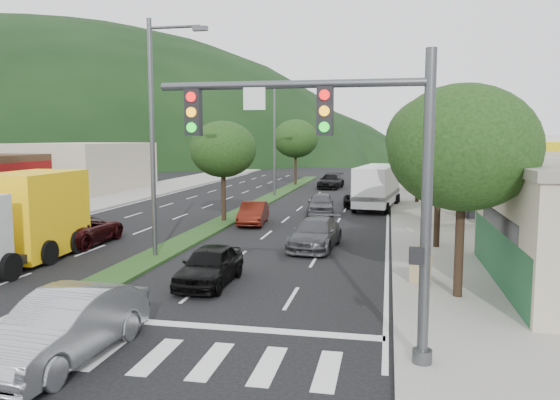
% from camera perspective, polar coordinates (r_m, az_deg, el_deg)
% --- Properties ---
extents(ground, '(160.00, 160.00, 0.00)m').
position_cam_1_polar(ground, '(17.47, -23.88, -11.12)').
color(ground, black).
rests_on(ground, ground).
extents(sidewalk_right, '(5.00, 90.00, 0.15)m').
position_cam_1_polar(sidewalk_right, '(38.97, 15.19, -1.14)').
color(sidewalk_right, gray).
rests_on(sidewalk_right, ground).
extents(sidewalk_left, '(6.00, 90.00, 0.15)m').
position_cam_1_polar(sidewalk_left, '(45.05, -19.18, -0.26)').
color(sidewalk_left, gray).
rests_on(sidewalk_left, ground).
extents(median, '(1.60, 56.00, 0.12)m').
position_cam_1_polar(median, '(42.98, -1.96, -0.23)').
color(median, '#1D3D16').
rests_on(median, ground).
extents(traffic_signal, '(6.12, 0.40, 7.00)m').
position_cam_1_polar(traffic_signal, '(12.03, 7.73, 4.15)').
color(traffic_signal, '#47494C').
rests_on(traffic_signal, ground).
extents(gas_canopy, '(12.20, 8.20, 5.25)m').
position_cam_1_polar(gas_canopy, '(36.72, 25.93, 5.13)').
color(gas_canopy, silver).
rests_on(gas_canopy, ground).
extents(bldg_left_far, '(9.00, 14.00, 4.60)m').
position_cam_1_polar(bldg_left_far, '(55.64, -19.92, 3.24)').
color(bldg_left_far, '#B9AC93').
rests_on(bldg_left_far, ground).
extents(bldg_right_far, '(10.00, 16.00, 5.20)m').
position_cam_1_polar(bldg_right_far, '(58.41, 20.89, 3.64)').
color(bldg_right_far, '#B9AC93').
rests_on(bldg_right_far, ground).
extents(hill_far, '(176.00, 132.00, 82.00)m').
position_cam_1_polar(hill_far, '(152.80, -24.78, 4.03)').
color(hill_far, black).
rests_on(hill_far, ground).
extents(tree_r_a, '(4.60, 4.60, 6.63)m').
position_cam_1_polar(tree_r_a, '(17.68, 18.58, 5.19)').
color(tree_r_a, black).
rests_on(tree_r_a, sidewalk_right).
extents(tree_r_b, '(4.80, 4.80, 6.94)m').
position_cam_1_polar(tree_r_b, '(25.64, 16.35, 6.07)').
color(tree_r_b, black).
rests_on(tree_r_b, sidewalk_right).
extents(tree_r_c, '(4.40, 4.40, 6.48)m').
position_cam_1_polar(tree_r_c, '(33.62, 15.14, 5.66)').
color(tree_r_c, black).
rests_on(tree_r_c, sidewalk_right).
extents(tree_r_d, '(5.00, 5.00, 7.17)m').
position_cam_1_polar(tree_r_d, '(43.60, 14.29, 6.41)').
color(tree_r_d, black).
rests_on(tree_r_d, sidewalk_right).
extents(tree_r_e, '(4.60, 4.60, 6.71)m').
position_cam_1_polar(tree_r_e, '(53.59, 13.73, 6.11)').
color(tree_r_e, black).
rests_on(tree_r_e, sidewalk_right).
extents(tree_med_near, '(4.00, 4.00, 6.02)m').
position_cam_1_polar(tree_med_near, '(33.03, -5.97, 5.29)').
color(tree_med_near, black).
rests_on(tree_med_near, median).
extents(tree_med_far, '(4.80, 4.80, 6.94)m').
position_cam_1_polar(tree_med_far, '(58.36, 1.64, 6.42)').
color(tree_med_far, black).
rests_on(tree_med_far, median).
extents(streetlight_near, '(2.60, 0.25, 10.00)m').
position_cam_1_polar(streetlight_near, '(23.57, -12.79, 7.48)').
color(streetlight_near, '#47494C').
rests_on(streetlight_near, ground).
extents(streetlight_mid, '(2.60, 0.25, 10.00)m').
position_cam_1_polar(streetlight_mid, '(47.52, -0.35, 7.09)').
color(streetlight_mid, '#47494C').
rests_on(streetlight_mid, ground).
extents(sedan_silver, '(2.03, 4.99, 1.61)m').
position_cam_1_polar(sedan_silver, '(13.80, -21.54, -12.21)').
color(sedan_silver, '#989A9F').
rests_on(sedan_silver, ground).
extents(suv_maroon, '(2.40, 5.03, 1.39)m').
position_cam_1_polar(suv_maroon, '(28.03, -19.85, -2.96)').
color(suv_maroon, black).
rests_on(suv_maroon, ground).
extents(car_queue_a, '(1.64, 4.04, 1.37)m').
position_cam_1_polar(car_queue_a, '(19.37, -7.36, -6.78)').
color(car_queue_a, black).
rests_on(car_queue_a, ground).
extents(car_queue_b, '(2.29, 4.90, 1.38)m').
position_cam_1_polar(car_queue_b, '(25.43, 3.73, -3.52)').
color(car_queue_b, '#424246').
rests_on(car_queue_b, ground).
extents(car_queue_c, '(1.81, 4.17, 1.33)m').
position_cam_1_polar(car_queue_c, '(32.37, -2.80, -1.39)').
color(car_queue_c, '#51170D').
rests_on(car_queue_c, ground).
extents(car_queue_d, '(3.06, 5.62, 1.50)m').
position_cam_1_polar(car_queue_d, '(41.36, 8.82, 0.38)').
color(car_queue_d, black).
rests_on(car_queue_d, ground).
extents(car_queue_e, '(2.19, 4.46, 1.46)m').
position_cam_1_polar(car_queue_e, '(36.62, 4.27, -0.37)').
color(car_queue_e, '#434347').
rests_on(car_queue_e, ground).
extents(car_queue_f, '(2.54, 5.25, 1.47)m').
position_cam_1_polar(car_queue_f, '(55.46, 5.35, 1.97)').
color(car_queue_f, black).
rests_on(car_queue_f, ground).
extents(box_truck, '(3.26, 7.60, 3.68)m').
position_cam_1_polar(box_truck, '(24.78, -25.38, -1.96)').
color(box_truck, silver).
rests_on(box_truck, ground).
extents(motorhome, '(3.43, 8.28, 3.08)m').
position_cam_1_polar(motorhome, '(40.21, 10.13, 1.47)').
color(motorhome, silver).
rests_on(motorhome, ground).
extents(a_frame_sign, '(0.85, 0.90, 1.42)m').
position_cam_1_polar(a_frame_sign, '(19.37, 14.47, -6.66)').
color(a_frame_sign, tan).
rests_on(a_frame_sign, sidewalk_right).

